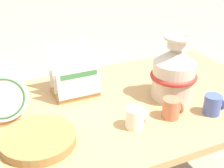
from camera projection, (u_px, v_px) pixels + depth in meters
display_table at (112, 115)px, 1.46m from camera, size 1.60×0.86×0.59m
ceramic_vase at (174, 72)px, 1.45m from camera, size 0.22×0.22×0.31m
dish_rack_round_plates at (3, 102)px, 1.31m from camera, size 0.21×0.18×0.23m
dish_rack_square_plates at (74, 79)px, 1.51m from camera, size 0.21×0.18×0.23m
wicker_charger_stack at (38, 139)px, 1.18m from camera, size 0.29×0.29×0.04m
mug_terracotta_glaze at (172, 108)px, 1.33m from camera, size 0.08×0.08×0.09m
mug_cream_glaze at (136, 118)px, 1.26m from camera, size 0.08×0.08×0.09m
mug_cobalt_glaze at (213, 104)px, 1.36m from camera, size 0.08×0.08×0.09m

